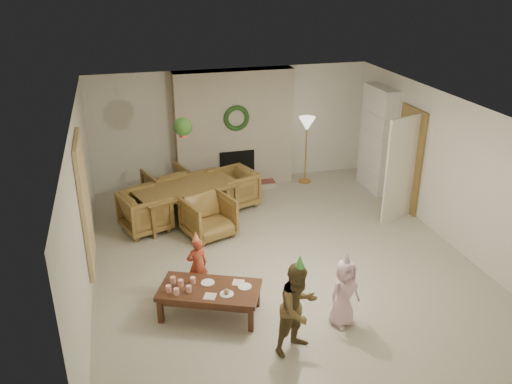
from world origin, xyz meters
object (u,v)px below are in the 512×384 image
object	(u,v)px
dining_chair_left	(145,212)
child_red	(197,265)
dining_chair_near	(209,217)
child_plaid	(298,308)
dining_chair_far	(167,186)
dining_chair_right	(233,188)
child_pink	(344,293)
dining_table	(187,202)
coffee_table_top	(209,290)

from	to	relation	value
dining_chair_left	child_red	world-z (taller)	child_red
dining_chair_near	child_plaid	world-z (taller)	child_plaid
dining_chair_far	dining_chair_right	world-z (taller)	same
child_red	child_plaid	distance (m)	1.90
dining_chair_left	child_plaid	distance (m)	4.11
child_pink	dining_table	bearing A→B (deg)	94.45
child_pink	dining_chair_near	bearing A→B (deg)	95.35
dining_chair_far	dining_chair_right	bearing A→B (deg)	141.34
child_plaid	child_red	bearing A→B (deg)	97.56
dining_chair_near	coffee_table_top	size ratio (longest dim) A/B	0.60
dining_chair_right	child_pink	size ratio (longest dim) A/B	0.84
dining_chair_near	child_pink	bearing A→B (deg)	-85.67
dining_table	dining_chair_far	size ratio (longest dim) A/B	2.34
dining_table	dining_chair_right	distance (m)	1.05
dining_chair_far	coffee_table_top	world-z (taller)	dining_chair_far
dining_chair_far	coffee_table_top	xyz separation A→B (m)	(0.16, -3.85, 0.02)
child_red	child_pink	size ratio (longest dim) A/B	0.90
dining_table	child_red	world-z (taller)	child_red
dining_chair_near	child_pink	distance (m)	3.21
dining_chair_far	child_red	size ratio (longest dim) A/B	0.93
dining_table	child_red	size ratio (longest dim) A/B	2.19
child_pink	coffee_table_top	bearing A→B (deg)	140.14
child_plaid	coffee_table_top	bearing A→B (deg)	108.75
child_red	child_pink	bearing A→B (deg)	132.99
coffee_table_top	dining_chair_left	bearing A→B (deg)	126.97
dining_table	dining_chair_left	bearing A→B (deg)	180.00
dining_chair_far	child_plaid	xyz separation A→B (m)	(1.09, -4.85, 0.24)
dining_chair_right	coffee_table_top	world-z (taller)	dining_chair_right
dining_chair_left	child_pink	bearing A→B (deg)	-165.01
child_pink	child_plaid	bearing A→B (deg)	-175.02
dining_table	coffee_table_top	bearing A→B (deg)	-111.75
dining_chair_right	child_plaid	xyz separation A→B (m)	(-0.18, -4.41, 0.24)
dining_chair_far	child_red	distance (m)	3.24
dining_chair_near	dining_chair_far	world-z (taller)	same
dining_chair_far	dining_chair_right	size ratio (longest dim) A/B	1.00
dining_chair_far	child_pink	xyz separation A→B (m)	(1.85, -4.52, 0.11)
dining_chair_right	coffee_table_top	xyz separation A→B (m)	(-1.11, -3.41, 0.02)
dining_table	dining_chair_near	size ratio (longest dim) A/B	2.34
child_red	child_plaid	size ratio (longest dim) A/B	0.71
dining_chair_left	dining_chair_right	bearing A→B (deg)	-90.00
dining_table	dining_chair_left	xyz separation A→B (m)	(-0.79, -0.28, 0.04)
dining_table	coffee_table_top	size ratio (longest dim) A/B	1.39
dining_chair_right	coffee_table_top	bearing A→B (deg)	-37.51
dining_chair_right	dining_table	bearing A→B (deg)	-90.00
dining_chair_near	child_red	world-z (taller)	child_red
dining_chair_left	child_plaid	size ratio (longest dim) A/B	0.66
coffee_table_top	child_red	world-z (taller)	child_red
coffee_table_top	dining_chair_near	bearing A→B (deg)	103.41
dining_chair_right	child_red	world-z (taller)	child_red
dining_chair_right	dining_chair_near	bearing A→B (deg)	-51.34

